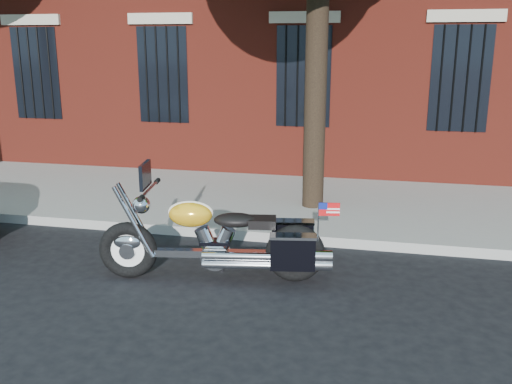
# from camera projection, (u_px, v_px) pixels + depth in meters

# --- Properties ---
(ground) EXTENTS (120.00, 120.00, 0.00)m
(ground) POSITION_uv_depth(u_px,v_px,m) (245.00, 276.00, 7.23)
(ground) COLOR black
(ground) RESTS_ON ground
(curb) EXTENTS (40.00, 0.16, 0.15)m
(curb) POSITION_uv_depth(u_px,v_px,m) (267.00, 236.00, 8.51)
(curb) COLOR gray
(curb) RESTS_ON ground
(sidewalk) EXTENTS (40.00, 3.60, 0.15)m
(sidewalk) POSITION_uv_depth(u_px,v_px,m) (287.00, 202.00, 10.29)
(sidewalk) COLOR gray
(sidewalk) RESTS_ON ground
(motorcycle) EXTENTS (2.97, 1.12, 1.48)m
(motorcycle) POSITION_uv_depth(u_px,v_px,m) (223.00, 242.00, 7.00)
(motorcycle) COLOR black
(motorcycle) RESTS_ON ground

